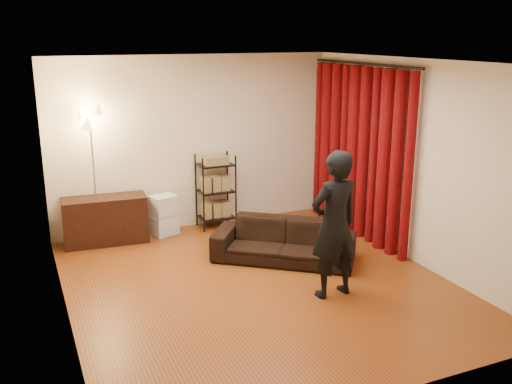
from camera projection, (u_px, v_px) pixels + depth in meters
name	position (u px, v px, depth m)	size (l,w,h in m)	color
floor	(258.00, 284.00, 7.08)	(5.00, 5.00, 0.00)	brown
ceiling	(258.00, 62.00, 6.35)	(5.00, 5.00, 0.00)	white
wall_back	(194.00, 143.00, 8.92)	(5.00, 5.00, 0.00)	beige
wall_front	(385.00, 251.00, 4.50)	(5.00, 5.00, 0.00)	beige
wall_left	(58.00, 200.00, 5.85)	(5.00, 5.00, 0.00)	beige
wall_right	(413.00, 162.00, 7.57)	(5.00, 5.00, 0.00)	beige
curtain_rod	(364.00, 64.00, 8.20)	(0.04, 0.04, 2.65)	black
curtain	(358.00, 153.00, 8.54)	(0.22, 2.65, 2.55)	#610206
sofa	(284.00, 241.00, 7.74)	(1.90, 0.74, 0.55)	black
person	(334.00, 225.00, 6.56)	(0.64, 0.42, 1.76)	black
media_cabinet	(106.00, 220.00, 8.38)	(1.20, 0.45, 0.70)	black
storage_boxes	(164.00, 215.00, 8.74)	(0.38, 0.30, 0.62)	beige
wire_shelf	(216.00, 191.00, 9.02)	(0.54, 0.38, 1.18)	black
floor_lamp	(94.00, 178.00, 8.15)	(0.36, 0.36, 2.02)	silver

